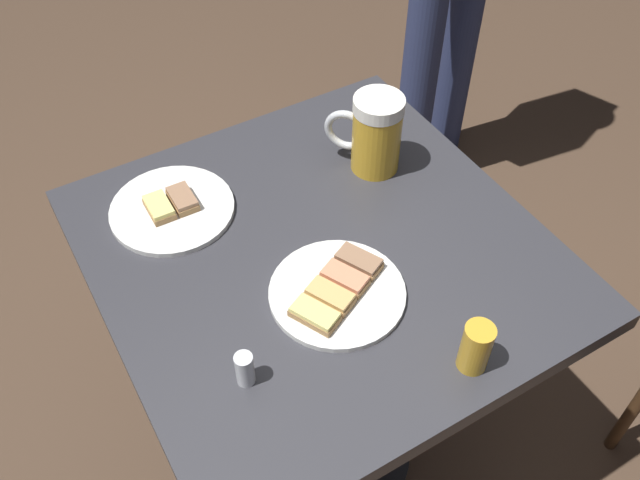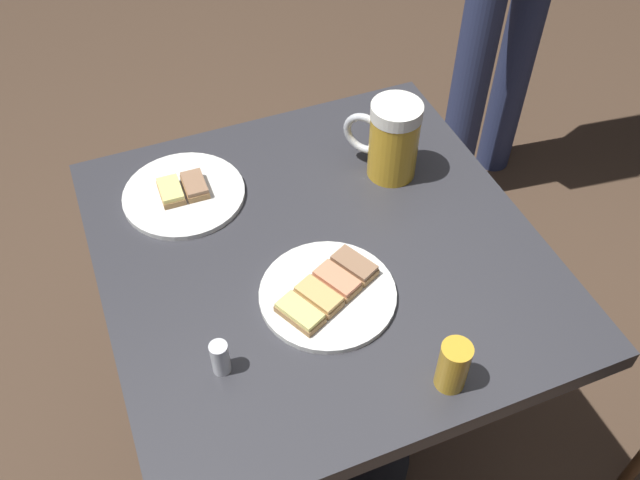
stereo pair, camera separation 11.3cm
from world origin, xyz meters
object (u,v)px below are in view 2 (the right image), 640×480
object	(u,v)px
plate_far	(184,193)
beer_glass_small	(453,366)
salt_shaker	(220,358)
beer_mug	(392,140)
plate_near	(328,293)

from	to	relation	value
plate_far	beer_glass_small	size ratio (longest dim) A/B	2.54
beer_glass_small	salt_shaker	distance (m)	0.32
salt_shaker	beer_glass_small	bearing A→B (deg)	-115.66
beer_glass_small	salt_shaker	world-z (taller)	beer_glass_small
beer_mug	beer_glass_small	xyz separation A→B (m)	(-0.43, 0.11, -0.03)
plate_near	plate_far	world-z (taller)	same
beer_mug	beer_glass_small	bearing A→B (deg)	165.31
plate_far	beer_glass_small	xyz separation A→B (m)	(-0.51, -0.25, 0.04)
plate_near	beer_glass_small	xyz separation A→B (m)	(-0.21, -0.10, 0.03)
salt_shaker	beer_mug	bearing A→B (deg)	-54.22
plate_near	salt_shaker	size ratio (longest dim) A/B	3.69
beer_mug	beer_glass_small	size ratio (longest dim) A/B	1.77
beer_glass_small	salt_shaker	size ratio (longest dim) A/B	1.46
plate_near	plate_far	bearing A→B (deg)	26.64
plate_far	salt_shaker	xyz separation A→B (m)	(-0.37, 0.04, 0.02)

